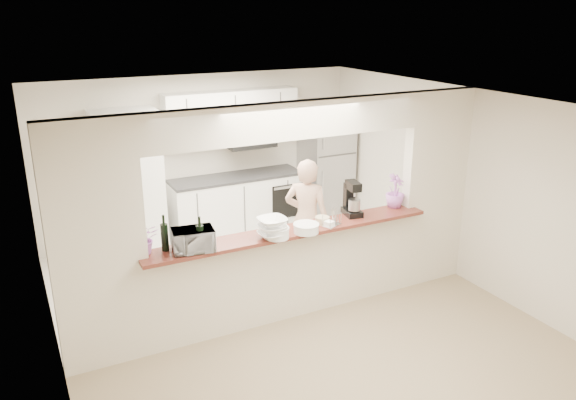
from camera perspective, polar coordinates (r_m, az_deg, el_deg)
floor at (r=6.74m, az=0.20°, el=-11.54°), size 6.00×6.00×0.00m
tile_overlay at (r=7.99m, az=-4.95°, el=-6.48°), size 5.00×2.90×0.01m
partition at (r=6.13m, az=0.21°, el=0.53°), size 5.00×0.15×2.50m
bar_counter at (r=6.46m, az=0.22°, el=-7.14°), size 3.40×0.38×1.09m
kitchen_cabinets at (r=8.62m, az=-9.26°, el=2.16°), size 3.15×0.62×2.25m
refrigerator at (r=9.48m, az=3.86°, el=3.09°), size 0.75×0.70×1.70m
flower_left at (r=5.74m, az=-14.39°, el=-3.82°), size 0.33×0.30×0.32m
wine_bottle_a at (r=5.69m, az=-8.91°, el=-3.81°), size 0.07×0.07×0.37m
wine_bottle_b at (r=5.78m, az=-12.42°, el=-3.66°), size 0.08×0.08×0.38m
toaster_oven at (r=5.73m, az=-9.62°, el=-4.03°), size 0.45×0.34×0.23m
serving_bowls at (r=5.95m, az=-1.61°, el=-2.90°), size 0.32×0.32×0.22m
plate_stack_a at (r=5.98m, az=-1.09°, el=-3.35°), size 0.26×0.26×0.12m
plate_stack_b at (r=6.13m, az=1.86°, el=-2.87°), size 0.29×0.29×0.10m
red_bowl at (r=6.25m, az=-1.35°, el=-2.59°), size 0.14×0.14×0.07m
tan_bowl at (r=6.40m, az=3.51°, el=-2.05°), size 0.16×0.16×0.08m
utensil_caddy at (r=6.31m, az=4.47°, el=-1.91°), size 0.25×0.20×0.21m
stand_mixer at (r=6.65m, az=6.51°, el=0.03°), size 0.22×0.31×0.42m
flower_right at (r=6.99m, az=10.83°, el=0.91°), size 0.31×0.31×0.41m
person at (r=7.31m, az=1.91°, el=-2.03°), size 0.69×0.69×1.61m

